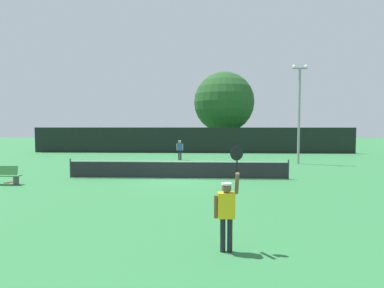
# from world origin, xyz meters

# --- Properties ---
(ground_plane) EXTENTS (120.00, 120.00, 0.00)m
(ground_plane) POSITION_xyz_m (0.00, 0.00, 0.00)
(ground_plane) COLOR #2D723D
(tennis_net) EXTENTS (12.06, 0.08, 1.07)m
(tennis_net) POSITION_xyz_m (0.00, 0.00, 0.51)
(tennis_net) COLOR #232328
(tennis_net) RESTS_ON ground
(perimeter_fence) EXTENTS (34.56, 0.12, 2.73)m
(perimeter_fence) POSITION_xyz_m (0.00, 16.49, 1.37)
(perimeter_fence) COLOR black
(perimeter_fence) RESTS_ON ground
(player_serving) EXTENTS (0.68, 0.38, 2.42)m
(player_serving) POSITION_xyz_m (2.03, -9.86, 1.05)
(player_serving) COLOR yellow
(player_serving) RESTS_ON ground
(player_receiving) EXTENTS (0.57, 0.24, 1.66)m
(player_receiving) POSITION_xyz_m (-0.68, 9.36, 1.02)
(player_receiving) COLOR blue
(player_receiving) RESTS_ON ground
(tennis_ball) EXTENTS (0.07, 0.07, 0.07)m
(tennis_ball) POSITION_xyz_m (-0.41, 3.21, 0.03)
(tennis_ball) COLOR #CCE033
(tennis_ball) RESTS_ON ground
(spare_racket) EXTENTS (0.28, 0.52, 0.04)m
(spare_racket) POSITION_xyz_m (-8.48, -1.53, 0.02)
(spare_racket) COLOR black
(spare_racket) RESTS_ON ground
(courtside_bench) EXTENTS (1.80, 0.44, 0.95)m
(courtside_bench) POSITION_xyz_m (-8.45, -2.23, 0.48)
(courtside_bench) COLOR #478C4C
(courtside_bench) RESTS_ON ground
(light_pole) EXTENTS (1.18, 0.28, 7.47)m
(light_pole) POSITION_xyz_m (8.59, 7.09, 4.29)
(light_pole) COLOR gray
(light_pole) RESTS_ON ground
(large_tree) EXTENTS (7.49, 7.49, 9.61)m
(large_tree) POSITION_xyz_m (3.78, 22.25, 5.85)
(large_tree) COLOR brown
(large_tree) RESTS_ON ground
(parked_car_near) EXTENTS (2.31, 4.37, 1.69)m
(parked_car_near) POSITION_xyz_m (9.77, 24.49, 0.78)
(parked_car_near) COLOR black
(parked_car_near) RESTS_ON ground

